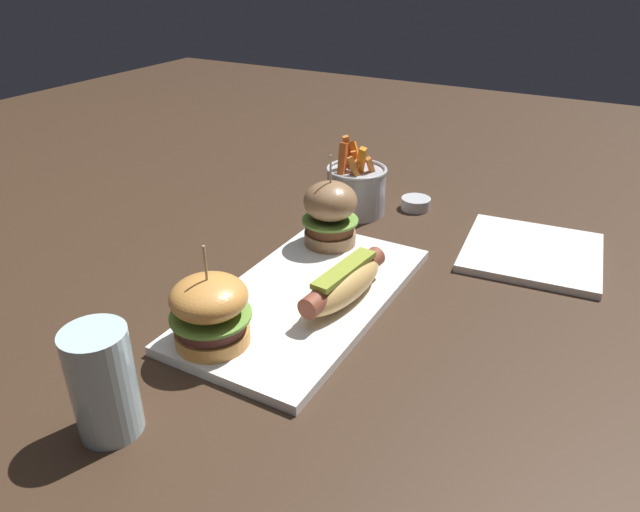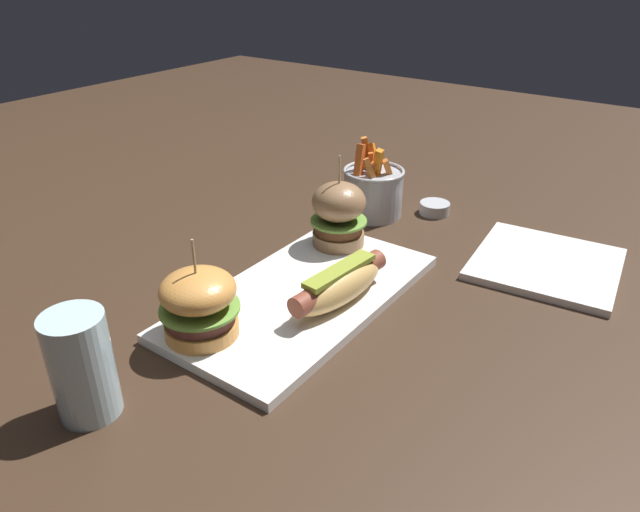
% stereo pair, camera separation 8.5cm
% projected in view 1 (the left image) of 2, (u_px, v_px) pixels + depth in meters
% --- Properties ---
extents(ground_plane, '(3.00, 3.00, 0.00)m').
position_uv_depth(ground_plane, '(306.00, 301.00, 0.84)').
color(ground_plane, '#382619').
extents(platter_main, '(0.41, 0.22, 0.01)m').
position_uv_depth(platter_main, '(306.00, 297.00, 0.84)').
color(platter_main, white).
rests_on(platter_main, ground).
extents(hot_dog, '(0.18, 0.07, 0.05)m').
position_uv_depth(hot_dog, '(344.00, 283.00, 0.80)').
color(hot_dog, '#DEAE62').
rests_on(hot_dog, platter_main).
extents(slider_left, '(0.10, 0.10, 0.13)m').
position_uv_depth(slider_left, '(210.00, 311.00, 0.71)').
color(slider_left, '#D89043').
rests_on(slider_left, platter_main).
extents(slider_right, '(0.09, 0.09, 0.15)m').
position_uv_depth(slider_right, '(330.00, 213.00, 0.95)').
color(slider_right, '#936C49').
rests_on(slider_right, platter_main).
extents(fries_bucket, '(0.11, 0.11, 0.14)m').
position_uv_depth(fries_bucket, '(356.00, 189.00, 1.10)').
color(fries_bucket, '#A8AAB2').
rests_on(fries_bucket, ground).
extents(sauce_ramekin, '(0.06, 0.06, 0.02)m').
position_uv_depth(sauce_ramekin, '(416.00, 203.00, 1.13)').
color(sauce_ramekin, '#B7BABF').
rests_on(sauce_ramekin, ground).
extents(side_plate, '(0.23, 0.23, 0.01)m').
position_uv_depth(side_plate, '(532.00, 252.00, 0.96)').
color(side_plate, white).
rests_on(side_plate, ground).
extents(water_glass, '(0.07, 0.07, 0.12)m').
position_uv_depth(water_glass, '(103.00, 383.00, 0.59)').
color(water_glass, silver).
rests_on(water_glass, ground).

